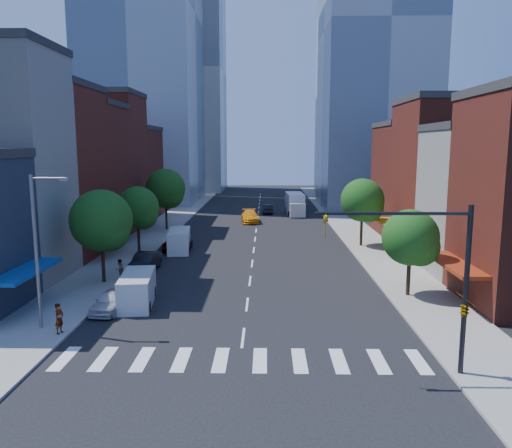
{
  "coord_description": "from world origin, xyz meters",
  "views": [
    {
      "loc": [
        1.29,
        -26.89,
        10.78
      ],
      "look_at": [
        0.53,
        9.76,
        5.0
      ],
      "focal_mm": 35.0,
      "sensor_mm": 36.0,
      "label": 1
    }
  ],
  "objects": [
    {
      "name": "crosswalk",
      "position": [
        0.0,
        -3.0,
        0.01
      ],
      "size": [
        19.0,
        3.0,
        0.01
      ],
      "primitive_type": "cube",
      "color": "silver",
      "rests_on": "ground"
    },
    {
      "name": "traffic_car_far",
      "position": [
        6.95,
        59.11,
        0.74
      ],
      "size": [
        1.92,
        4.41,
        1.48
      ],
      "primitive_type": "imported",
      "rotation": [
        0.0,
        0.0,
        3.1
      ],
      "color": "#999999",
      "rests_on": "ground"
    },
    {
      "name": "pedestrian_near",
      "position": [
        -10.5,
        0.09,
        1.03
      ],
      "size": [
        0.55,
        0.72,
        1.76
      ],
      "primitive_type": "imported",
      "rotation": [
        0.0,
        0.0,
        1.35
      ],
      "color": "#999999",
      "rests_on": "sidewalk_left"
    },
    {
      "name": "bldg_left_5",
      "position": [
        -21.0,
        47.0,
        6.5
      ],
      "size": [
        12.0,
        10.0,
        13.0
      ],
      "primitive_type": "cube",
      "color": "#592116",
      "rests_on": "ground"
    },
    {
      "name": "tree_left_mid",
      "position": [
        -11.35,
        21.92,
        4.53
      ],
      "size": [
        4.2,
        4.2,
        6.65
      ],
      "color": "black",
      "rests_on": "sidewalk_left"
    },
    {
      "name": "bldg_left_3",
      "position": [
        -21.0,
        29.0,
        7.5
      ],
      "size": [
        12.0,
        8.0,
        15.0
      ],
      "primitive_type": "cube",
      "color": "#592116",
      "rests_on": "ground"
    },
    {
      "name": "parked_car_second",
      "position": [
        -9.19,
        14.99,
        0.8
      ],
      "size": [
        2.07,
        4.99,
        1.6
      ],
      "primitive_type": "imported",
      "rotation": [
        0.0,
        0.0,
        -0.08
      ],
      "color": "black",
      "rests_on": "ground"
    },
    {
      "name": "traffic_car_oncoming",
      "position": [
        1.5,
        52.46,
        0.73
      ],
      "size": [
        1.76,
        4.51,
        1.46
      ],
      "primitive_type": "imported",
      "rotation": [
        0.0,
        0.0,
        3.19
      ],
      "color": "black",
      "rests_on": "ground"
    },
    {
      "name": "tower_ne",
      "position": [
        20.0,
        62.0,
        30.0
      ],
      "size": [
        18.0,
        20.0,
        60.0
      ],
      "primitive_type": "cube",
      "color": "#9EA5AD",
      "rests_on": "ground"
    },
    {
      "name": "bldg_right_3",
      "position": [
        21.0,
        34.0,
        6.5
      ],
      "size": [
        12.0,
        10.0,
        13.0
      ],
      "primitive_type": "cube",
      "color": "#592116",
      "rests_on": "ground"
    },
    {
      "name": "tree_right_near",
      "position": [
        11.65,
        7.92,
        4.19
      ],
      "size": [
        4.0,
        4.0,
        6.2
      ],
      "color": "black",
      "rests_on": "sidewalk_right"
    },
    {
      "name": "cargo_van_far",
      "position": [
        -7.65,
        23.18,
        1.12
      ],
      "size": [
        2.72,
        5.51,
        2.26
      ],
      "rotation": [
        0.0,
        0.0,
        0.12
      ],
      "color": "white",
      "rests_on": "ground"
    },
    {
      "name": "streetlight",
      "position": [
        -11.81,
        1.0,
        5.28
      ],
      "size": [
        2.25,
        0.25,
        9.0
      ],
      "color": "slate",
      "rests_on": "sidewalk_left"
    },
    {
      "name": "parked_car_rear",
      "position": [
        -7.5,
        23.5,
        0.76
      ],
      "size": [
        2.43,
        5.34,
        1.51
      ],
      "primitive_type": "imported",
      "rotation": [
        0.0,
        0.0,
        0.06
      ],
      "color": "black",
      "rests_on": "ground"
    },
    {
      "name": "box_truck",
      "position": [
        5.85,
        51.36,
        1.57
      ],
      "size": [
        2.85,
        8.37,
        3.33
      ],
      "rotation": [
        0.0,
        0.0,
        0.04
      ],
      "color": "silver",
      "rests_on": "ground"
    },
    {
      "name": "tree_left_far",
      "position": [
        -11.35,
        35.92,
        5.2
      ],
      "size": [
        5.0,
        5.0,
        7.75
      ],
      "color": "black",
      "rests_on": "sidewalk_left"
    },
    {
      "name": "sidewalk_left",
      "position": [
        -12.5,
        40.0,
        0.07
      ],
      "size": [
        5.0,
        120.0,
        0.15
      ],
      "primitive_type": "cube",
      "color": "gray",
      "rests_on": "ground"
    },
    {
      "name": "bldg_left_4",
      "position": [
        -21.0,
        37.5,
        8.5
      ],
      "size": [
        12.0,
        9.0,
        17.0
      ],
      "primitive_type": "cube",
      "color": "maroon",
      "rests_on": "ground"
    },
    {
      "name": "parked_car_front",
      "position": [
        -8.84,
        4.4,
        0.71
      ],
      "size": [
        2.16,
        4.34,
        1.42
      ],
      "primitive_type": "imported",
      "rotation": [
        0.0,
        0.0,
        -0.12
      ],
      "color": "silver",
      "rests_on": "ground"
    },
    {
      "name": "tree_left_near",
      "position": [
        -11.35,
        10.92,
        4.87
      ],
      "size": [
        4.8,
        4.8,
        7.3
      ],
      "color": "black",
      "rests_on": "sidewalk_left"
    },
    {
      "name": "traffic_signal",
      "position": [
        9.94,
        -4.5,
        4.16
      ],
      "size": [
        7.24,
        2.24,
        8.0
      ],
      "color": "black",
      "rests_on": "sidewalk_right"
    },
    {
      "name": "bldg_right_2",
      "position": [
        21.0,
        24.0,
        7.5
      ],
      "size": [
        12.0,
        10.0,
        15.0
      ],
      "primitive_type": "cube",
      "color": "maroon",
      "rests_on": "ground"
    },
    {
      "name": "bldg_right_1",
      "position": [
        21.0,
        15.0,
        6.0
      ],
      "size": [
        12.0,
        8.0,
        12.0
      ],
      "primitive_type": "cube",
      "color": "#B4B0A6",
      "rests_on": "ground"
    },
    {
      "name": "parked_car_third",
      "position": [
        -8.11,
        24.23,
        0.72
      ],
      "size": [
        2.43,
        5.21,
        1.44
      ],
      "primitive_type": "imported",
      "rotation": [
        0.0,
        0.0,
        0.01
      ],
      "color": "#999999",
      "rests_on": "ground"
    },
    {
      "name": "bldg_left_2",
      "position": [
        -21.0,
        20.5,
        8.0
      ],
      "size": [
        12.0,
        9.0,
        16.0
      ],
      "primitive_type": "cube",
      "color": "maroon",
      "rests_on": "ground"
    },
    {
      "name": "ground",
      "position": [
        0.0,
        0.0,
        0.0
      ],
      "size": [
        220.0,
        220.0,
        0.0
      ],
      "primitive_type": "plane",
      "color": "black",
      "rests_on": "ground"
    },
    {
      "name": "pedestrian_far",
      "position": [
        -10.5,
        11.91,
        0.96
      ],
      "size": [
        0.91,
        0.98,
        1.61
      ],
      "primitive_type": "imported",
      "rotation": [
        0.0,
        0.0,
        -2.06
      ],
      "color": "#999999",
      "rests_on": "sidewalk_left"
    },
    {
      "name": "sidewalk_right",
      "position": [
        12.5,
        40.0,
        0.07
      ],
      "size": [
        5.0,
        120.0,
        0.15
      ],
      "primitive_type": "cube",
      "color": "gray",
      "rests_on": "ground"
    },
    {
      "name": "tower_far_e",
      "position": [
        24.0,
        85.0,
        40.0
      ],
      "size": [
        22.0,
        22.0,
        80.0
      ],
      "primitive_type": "cube",
      "color": "#8C99A8",
      "rests_on": "ground"
    },
    {
      "name": "tower_nw",
      "position": [
        -22.0,
        70.0,
        35.0
      ],
      "size": [
        20.0,
        22.0,
        70.0
      ],
      "primitive_type": "cube",
      "color": "#8C99A8",
      "rests_on": "ground"
    },
    {
      "name": "taxi",
      "position": [
        -1.0,
        43.04,
        0.83
      ],
      "size": [
        2.85,
        5.89,
        1.65
      ],
      "primitive_type": "imported",
      "rotation": [
        0.0,
        0.0,
        0.1
      ],
      "color": "#FFA30D",
      "rests_on": "ground"
    },
    {
      "name": "tower_far_w",
      "position": [
        -18.0,
        95.0,
        28.0
      ],
      "size": [
        18.0,
        18.0,
        56.0
      ],
      "primitive_type": "cube",
      "color": "#9EA5AD",
      "rests_on": "ground"
    },
    {
      "name": "cargo_van_near",
      "position": [
        -7.48,
        5.7,
        1.07
      ],
      "size": [
        2.63,
        5.29,
        2.17
      ],
      "rotation": [
        0.0,
        0.0,
        0.12
      ],
      "color": "silver",
      "rests_on": "ground"
    },
    {
      "name": "tree_right_far",
      "position": [
        11.65,
        25.92,
        4.86
      ],
      "size": [
        4.6,
        4.6,
        7.2
      ],
      "color": "black",
      "rests_on": "sidewalk_right"
    }
  ]
}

